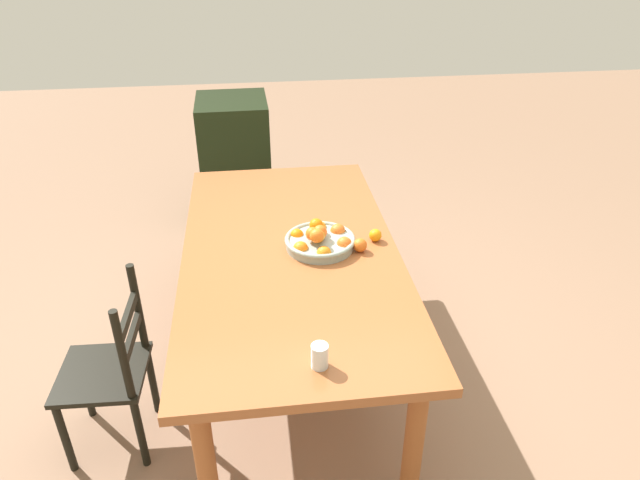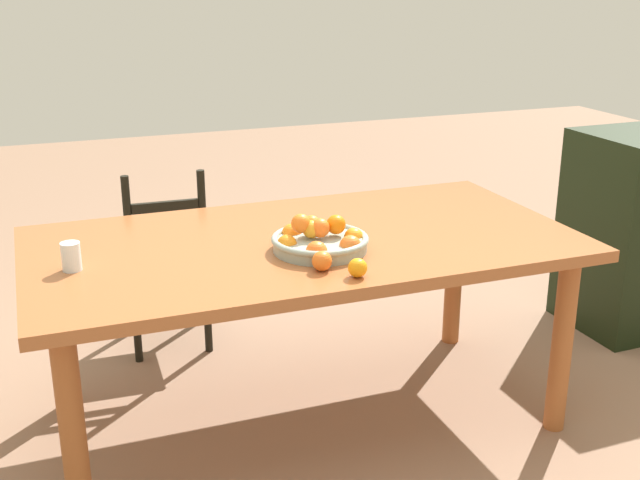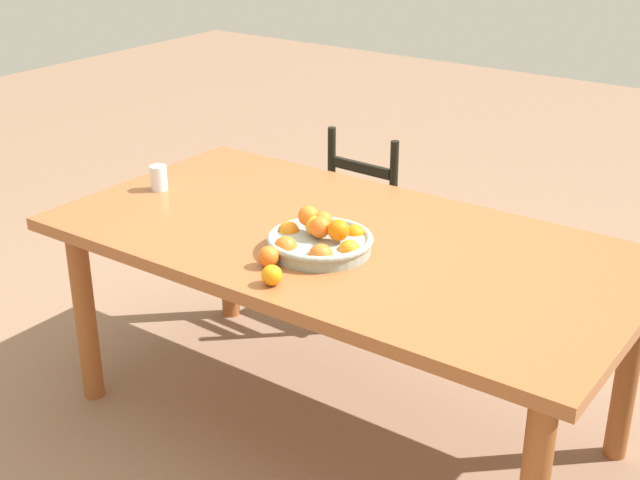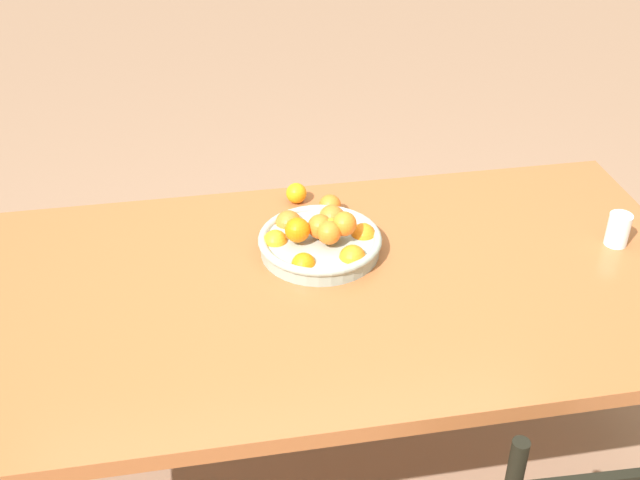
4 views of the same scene
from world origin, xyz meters
The scene contains 7 objects.
ground_plane centered at (0.00, 0.00, 0.00)m, with size 12.00×12.00×0.00m, color #8E6B53.
dining_table centered at (0.00, 0.00, 0.69)m, with size 2.05×1.06×0.77m.
chair_near_window centered at (-0.39, 0.86, 0.42)m, with size 0.40×0.40×0.89m.
fruit_bowl centered at (0.01, -0.15, 0.81)m, with size 0.35×0.35×0.14m.
orange_loose_0 centered at (0.03, -0.44, 0.81)m, with size 0.06×0.06×0.06m, color orange.
orange_loose_1 centered at (-0.06, -0.34, 0.81)m, with size 0.07×0.07×0.07m, color orange.
drinking_glass centered at (-0.84, -0.04, 0.82)m, with size 0.07×0.07×0.10m, color silver.
Camera 3 is at (1.52, -2.26, 1.95)m, focal length 48.44 mm.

